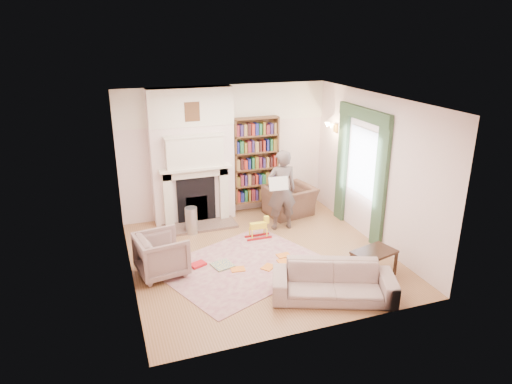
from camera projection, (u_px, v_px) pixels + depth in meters
name	position (u px, v px, depth m)	size (l,w,h in m)	color
floor	(261.00, 256.00, 8.25)	(4.50, 4.50, 0.00)	brown
ceiling	(261.00, 100.00, 7.30)	(4.50, 4.50, 0.00)	white
wall_back	(225.00, 151.00, 9.77)	(4.50, 4.50, 0.00)	white
wall_front	(321.00, 237.00, 5.78)	(4.50, 4.50, 0.00)	white
wall_left	(125.00, 198.00, 7.07)	(4.50, 4.50, 0.00)	white
wall_right	(374.00, 170.00, 8.47)	(4.50, 4.50, 0.00)	white
fireplace	(193.00, 157.00, 9.36)	(1.70, 0.58, 2.80)	white
bookcase	(256.00, 160.00, 9.93)	(1.00, 0.24, 1.85)	brown
window	(362.00, 162.00, 8.81)	(0.02, 0.90, 1.30)	silver
curtain_left	(380.00, 185.00, 8.26)	(0.07, 0.32, 2.40)	#2C422A
curtain_right	(342.00, 165.00, 9.50)	(0.07, 0.32, 2.40)	#2C422A
pelmet	(364.00, 114.00, 8.48)	(0.09, 1.70, 0.24)	#2C422A
wall_sconce	(327.00, 129.00, 9.57)	(0.20, 0.24, 0.24)	gold
rug	(243.00, 266.00, 7.91)	(2.60, 2.00, 0.01)	#C2AC92
armchair_reading	(290.00, 201.00, 9.98)	(0.98, 0.86, 0.64)	#472C26
armchair_left	(162.00, 254.00, 7.55)	(0.76, 0.78, 0.71)	gray
sofa	(333.00, 282.00, 6.90)	(1.84, 0.72, 0.54)	#B0A791
man_reading	(282.00, 190.00, 9.13)	(0.60, 0.40, 1.66)	#514441
newspaper	(279.00, 184.00, 8.83)	(0.38, 0.02, 0.27)	silver
coffee_table	(373.00, 263.00, 7.53)	(0.70, 0.45, 0.45)	#321E11
paraffin_heater	(191.00, 220.00, 9.08)	(0.24, 0.24, 0.55)	#A9ACB1
rocking_horse	(258.00, 228.00, 8.87)	(0.50, 0.20, 0.44)	yellow
board_game	(222.00, 265.00, 7.88)	(0.33, 0.33, 0.03)	#E9D052
game_box_lid	(198.00, 264.00, 7.88)	(0.26, 0.18, 0.04)	red
comic_annuals	(269.00, 263.00, 7.96)	(1.18, 0.55, 0.02)	red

